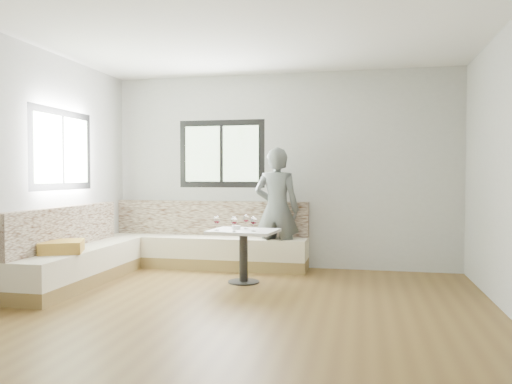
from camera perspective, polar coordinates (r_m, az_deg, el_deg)
room at (r=4.87m, az=-2.45°, el=2.82°), size 5.01×5.01×2.81m
banquette at (r=6.90m, az=-11.52°, el=-6.45°), size 2.91×2.80×0.95m
table at (r=6.21m, az=-1.44°, el=-5.86°), size 0.86×0.71×0.66m
person at (r=6.91m, az=2.39°, el=-2.02°), size 0.65×0.44×1.72m
olive_ramekin at (r=6.27m, az=-2.28°, el=-4.05°), size 0.11×0.11×0.05m
wine_glass_a at (r=6.13m, az=-4.50°, el=-3.22°), size 0.08×0.08×0.18m
wine_glass_b at (r=6.01m, az=-2.51°, el=-3.32°), size 0.08×0.08×0.18m
wine_glass_c at (r=6.01m, az=-0.27°, el=-3.32°), size 0.08×0.08×0.18m
wine_glass_d at (r=6.29m, az=-1.14°, el=-3.08°), size 0.08×0.08×0.18m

